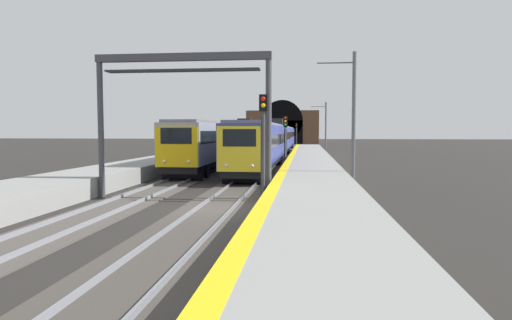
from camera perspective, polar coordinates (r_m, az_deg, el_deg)
name	(u,v)px	position (r m, az deg, el deg)	size (l,w,h in m)	color
ground_plane	(217,210)	(18.22, -5.14, -6.49)	(320.00, 320.00, 0.00)	#282623
platform_right	(314,200)	(17.78, 7.65, -5.15)	(112.00, 3.80, 0.99)	gray
platform_left	(27,194)	(21.48, -27.79, -4.01)	(112.00, 3.80, 0.99)	gray
platform_right_edge_strip	(274,187)	(17.75, 2.33, -3.50)	(112.00, 0.50, 0.01)	yellow
track_main_line	(217,209)	(18.22, -5.14, -6.37)	(160.00, 3.17, 0.21)	#423D38
track_adjacent_line	(115,207)	(19.58, -17.97, -5.82)	(160.00, 2.71, 0.21)	#4C4742
train_main_approaching	(276,139)	(54.02, 2.65, 2.72)	(59.16, 2.96, 4.80)	navy
train_adjacent_platform	(244,138)	(57.69, -1.52, 2.87)	(61.79, 3.07, 4.89)	gray
railway_signal_near	(263,139)	(19.74, 0.98, 2.73)	(0.39, 0.38, 4.90)	#38383D
railway_signal_mid	(285,135)	(41.17, 3.86, 3.25)	(0.39, 0.38, 4.66)	#4C4C54
railway_signal_far	(296,133)	(91.00, 5.32, 3.57)	(0.39, 0.38, 4.88)	#38383D
overhead_signal_gantry	(182,89)	(21.24, -9.61, 9.09)	(0.70, 8.51, 6.92)	#3F3F47
tunnel_portal	(282,127)	(110.43, 3.48, 4.32)	(2.88, 18.23, 10.97)	brown
catenary_mast_near	(353,119)	(25.11, 12.58, 5.29)	(0.22, 2.18, 7.66)	#595B60
catenary_mast_far	(325,128)	(59.14, 9.08, 4.16)	(0.22, 2.12, 7.09)	#595B60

